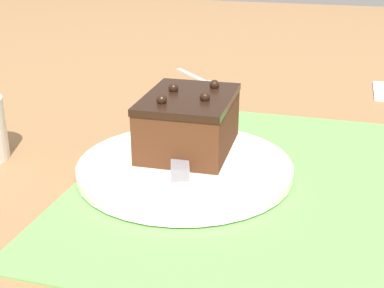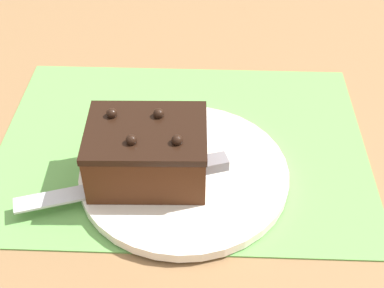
{
  "view_description": "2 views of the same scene",
  "coord_description": "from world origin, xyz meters",
  "px_view_note": "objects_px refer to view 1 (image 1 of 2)",
  "views": [
    {
      "loc": [
        0.53,
        0.1,
        0.27
      ],
      "look_at": [
        0.04,
        -0.04,
        0.06
      ],
      "focal_mm": 50.0,
      "sensor_mm": 36.0,
      "label": 1
    },
    {
      "loc": [
        0.03,
        -0.5,
        0.45
      ],
      "look_at": [
        0.01,
        -0.05,
        0.05
      ],
      "focal_mm": 50.0,
      "sensor_mm": 36.0,
      "label": 2
    }
  ],
  "objects_px": {
    "serving_knife": "(179,148)",
    "chocolate_cake": "(189,122)",
    "cake_plate": "(185,167)",
    "dessert_fork": "(201,79)"
  },
  "relations": [
    {
      "from": "cake_plate",
      "to": "serving_knife",
      "type": "relative_size",
      "value": 1.03
    },
    {
      "from": "dessert_fork",
      "to": "chocolate_cake",
      "type": "bearing_deg",
      "value": 58.35
    },
    {
      "from": "serving_knife",
      "to": "chocolate_cake",
      "type": "bearing_deg",
      "value": 43.24
    },
    {
      "from": "chocolate_cake",
      "to": "cake_plate",
      "type": "bearing_deg",
      "value": 9.74
    },
    {
      "from": "serving_knife",
      "to": "dessert_fork",
      "type": "relative_size",
      "value": 2.01
    },
    {
      "from": "cake_plate",
      "to": "dessert_fork",
      "type": "distance_m",
      "value": 0.41
    },
    {
      "from": "serving_knife",
      "to": "dessert_fork",
      "type": "xyz_separation_m",
      "value": [
        -0.37,
        -0.07,
        -0.02
      ]
    },
    {
      "from": "cake_plate",
      "to": "serving_knife",
      "type": "distance_m",
      "value": 0.03
    },
    {
      "from": "cake_plate",
      "to": "serving_knife",
      "type": "xyz_separation_m",
      "value": [
        -0.03,
        -0.01,
        0.01
      ]
    },
    {
      "from": "serving_knife",
      "to": "dessert_fork",
      "type": "distance_m",
      "value": 0.38
    }
  ]
}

